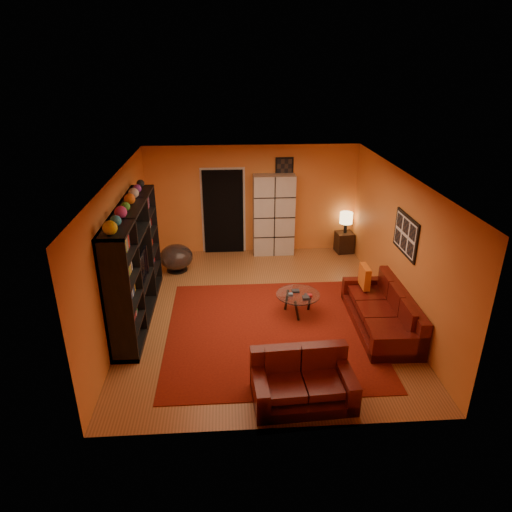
{
  "coord_description": "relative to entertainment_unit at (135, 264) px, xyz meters",
  "views": [
    {
      "loc": [
        -0.61,
        -7.51,
        4.42
      ],
      "look_at": [
        -0.1,
        0.1,
        1.1
      ],
      "focal_mm": 32.0,
      "sensor_mm": 36.0,
      "label": 1
    }
  ],
  "objects": [
    {
      "name": "loveseat",
      "position": [
        2.65,
        -2.42,
        -0.76
      ],
      "size": [
        1.43,
        0.91,
        0.85
      ],
      "rotation": [
        0.0,
        0.0,
        1.63
      ],
      "color": "#470C09",
      "rests_on": "rug"
    },
    {
      "name": "sofa",
      "position": [
        4.41,
        -0.68,
        -0.76
      ],
      "size": [
        0.94,
        2.2,
        0.85
      ],
      "rotation": [
        0.0,
        0.0,
        -0.02
      ],
      "color": "#470C09",
      "rests_on": "rug"
    },
    {
      "name": "entertainment_unit",
      "position": [
        0.0,
        0.0,
        0.0
      ],
      "size": [
        0.45,
        3.0,
        2.1
      ],
      "primitive_type": "cube",
      "color": "black",
      "rests_on": "floor"
    },
    {
      "name": "ceiling",
      "position": [
        2.27,
        0.0,
        1.55
      ],
      "size": [
        6.0,
        6.0,
        0.0
      ],
      "primitive_type": "plane",
      "rotation": [
        3.14,
        0.0,
        0.0
      ],
      "color": "white",
      "rests_on": "wall_back"
    },
    {
      "name": "wall_front",
      "position": [
        2.27,
        -3.0,
        0.25
      ],
      "size": [
        6.0,
        0.0,
        6.0
      ],
      "primitive_type": "plane",
      "rotation": [
        -1.57,
        0.0,
        0.0
      ],
      "color": "orange",
      "rests_on": "floor"
    },
    {
      "name": "wall_art_back",
      "position": [
        3.02,
        2.98,
        1.0
      ],
      "size": [
        0.42,
        0.03,
        0.52
      ],
      "primitive_type": "cube",
      "color": "black",
      "rests_on": "wall_back"
    },
    {
      "name": "doorway",
      "position": [
        1.57,
        2.96,
        -0.03
      ],
      "size": [
        0.95,
        0.1,
        2.04
      ],
      "primitive_type": "cube",
      "color": "black",
      "rests_on": "floor"
    },
    {
      "name": "coffee_table",
      "position": [
        2.94,
        -0.14,
        -0.69
      ],
      "size": [
        0.81,
        0.81,
        0.4
      ],
      "rotation": [
        0.0,
        0.0,
        0.31
      ],
      "color": "silver",
      "rests_on": "floor"
    },
    {
      "name": "throw_pillow",
      "position": [
        4.22,
        0.07,
        -0.42
      ],
      "size": [
        0.12,
        0.42,
        0.42
      ],
      "primitive_type": "cube",
      "color": "orange",
      "rests_on": "sofa"
    },
    {
      "name": "storage_cabinet",
      "position": [
        2.77,
        2.8,
        -0.08
      ],
      "size": [
        0.98,
        0.44,
        1.94
      ],
      "primitive_type": "cube",
      "rotation": [
        0.0,
        0.0,
        0.01
      ],
      "color": "beige",
      "rests_on": "floor"
    },
    {
      "name": "floor",
      "position": [
        2.27,
        0.0,
        -1.05
      ],
      "size": [
        6.0,
        6.0,
        0.0
      ],
      "primitive_type": "plane",
      "color": "brown",
      "rests_on": "ground"
    },
    {
      "name": "side_table",
      "position": [
        4.53,
        2.75,
        -0.8
      ],
      "size": [
        0.44,
        0.44,
        0.5
      ],
      "primitive_type": "cube",
      "rotation": [
        0.0,
        0.0,
        0.11
      ],
      "color": "black",
      "rests_on": "floor"
    },
    {
      "name": "wall_art_right",
      "position": [
        4.75,
        -0.3,
        0.55
      ],
      "size": [
        0.03,
        1.0,
        0.7
      ],
      "primitive_type": "cube",
      "color": "black",
      "rests_on": "wall_right"
    },
    {
      "name": "bowl_chair",
      "position": [
        0.5,
        1.92,
        -0.73
      ],
      "size": [
        0.74,
        0.74,
        0.6
      ],
      "color": "black",
      "rests_on": "floor"
    },
    {
      "name": "wall_left",
      "position": [
        -0.23,
        0.0,
        0.25
      ],
      "size": [
        0.0,
        6.0,
        6.0
      ],
      "primitive_type": "plane",
      "rotation": [
        1.57,
        0.0,
        1.57
      ],
      "color": "orange",
      "rests_on": "floor"
    },
    {
      "name": "wall_right",
      "position": [
        4.78,
        0.0,
        0.25
      ],
      "size": [
        0.0,
        6.0,
        6.0
      ],
      "primitive_type": "plane",
      "rotation": [
        1.57,
        0.0,
        -1.57
      ],
      "color": "orange",
      "rests_on": "floor"
    },
    {
      "name": "wall_back",
      "position": [
        2.27,
        3.0,
        0.25
      ],
      "size": [
        6.0,
        0.0,
        6.0
      ],
      "primitive_type": "plane",
      "rotation": [
        1.57,
        0.0,
        0.0
      ],
      "color": "orange",
      "rests_on": "floor"
    },
    {
      "name": "tv",
      "position": [
        0.05,
        -0.09,
        -0.06
      ],
      "size": [
        0.94,
        0.12,
        0.54
      ],
      "primitive_type": "imported",
      "rotation": [
        0.0,
        0.0,
        1.57
      ],
      "color": "black",
      "rests_on": "entertainment_unit"
    },
    {
      "name": "table_lamp",
      "position": [
        4.53,
        2.75,
        -0.19
      ],
      "size": [
        0.31,
        0.31,
        0.51
      ],
      "color": "black",
      "rests_on": "side_table"
    },
    {
      "name": "rug",
      "position": [
        2.38,
        -0.7,
        -1.04
      ],
      "size": [
        3.6,
        3.6,
        0.01
      ],
      "primitive_type": "cube",
      "color": "#5F120A",
      "rests_on": "floor"
    }
  ]
}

